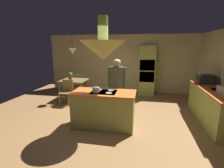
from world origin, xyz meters
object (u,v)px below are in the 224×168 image
Objects in this scene: chair_by_back_wall at (80,83)px; microwave_on_counter at (206,79)px; kitchen_island at (104,109)px; oven_tower at (147,71)px; person_at_island at (117,84)px; potted_plant_on_table at (70,76)px; cooking_pot_on_cooktop at (96,90)px; chair_facing_island at (67,90)px; cup_on_table at (67,80)px; canister_tea at (219,89)px; canister_sugar at (222,90)px; dining_table at (74,83)px.

microwave_on_counter reaches higher than chair_by_back_wall.
oven_tower is at bearing 71.26° from kitchen_island.
person_at_island is 5.67× the size of potted_plant_on_table.
kitchen_island is 8.90× the size of cooking_pot_on_cooktop.
cup_on_table is (-0.17, 0.44, 0.30)m from chair_facing_island.
kitchen_island is 10.16× the size of canister_tea.
cup_on_table is 0.53× the size of canister_sugar.
chair_by_back_wall is (-2.80, -0.48, -0.53)m from oven_tower.
kitchen_island reaches higher than chair_facing_island.
oven_tower is 3.35m from canister_sugar.
person_at_island reaches higher than canister_sugar.
kitchen_island is 0.86m from person_at_island.
oven_tower is at bearing 22.21° from dining_table.
cooking_pot_on_cooktop reaches higher than cup_on_table.
microwave_on_counter is at bearing -6.56° from potted_plant_on_table.
canister_sugar is (1.74, -2.86, -0.02)m from oven_tower.
oven_tower is 3.05m from dining_table.
oven_tower reaches higher than dining_table.
kitchen_island is 2.23m from chair_facing_island.
dining_table is at bearing 19.61° from potted_plant_on_table.
oven_tower is at bearing 32.79° from chair_facing_island.
chair_facing_island is at bearing 134.47° from cooking_pot_on_cooktop.
person_at_island is 2.49m from potted_plant_on_table.
potted_plant_on_table is at bearing 101.73° from chair_facing_island.
cup_on_table is at bearing 164.38° from canister_tea.
chair_by_back_wall is at bearing 164.68° from microwave_on_counter.
potted_plant_on_table is 1.67× the size of cooking_pot_on_cooktop.
person_at_island reaches higher than microwave_on_counter.
chair_by_back_wall is 5.13× the size of canister_sugar.
chair_facing_island is at bearing 166.89° from canister_sugar.
person_at_island is at bearing -22.05° from chair_facing_island.
cup_on_table is (-0.17, -0.22, 0.15)m from dining_table.
canister_tea is (1.74, -2.68, -0.03)m from oven_tower.
kitchen_island is 9.45× the size of canister_sugar.
canister_tea is 0.96m from microwave_on_counter.
oven_tower is 11.51× the size of cooking_pot_on_cooktop.
chair_facing_island is (-2.80, -1.80, -0.53)m from oven_tower.
microwave_on_counter is (0.00, 0.96, 0.06)m from canister_tea.
cup_on_table is (-0.17, -0.88, 0.30)m from chair_by_back_wall.
kitchen_island is at bearing -51.01° from dining_table.
person_at_island is at bearing -108.59° from oven_tower.
canister_sugar is (4.54, -1.72, 0.36)m from dining_table.
microwave_on_counter reaches higher than kitchen_island.
person_at_island is (1.93, -1.44, 0.33)m from dining_table.
chair_by_back_wall is at bearing 132.53° from person_at_island.
canister_tea reaches higher than chair_facing_island.
cooking_pot_on_cooktop is at bearing -151.22° from microwave_on_counter.
kitchen_island reaches higher than cup_on_table.
dining_table is (-2.80, -1.14, -0.39)m from oven_tower.
chair_by_back_wall reaches higher than cup_on_table.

